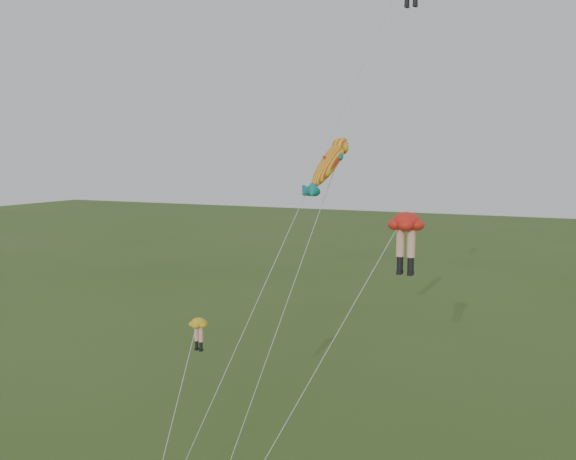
% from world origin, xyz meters
% --- Properties ---
extents(legs_kite_red_mid, '(6.78, 7.52, 13.33)m').
position_xyz_m(legs_kite_red_mid, '(7.45, 3.48, 12.58)').
color(legs_kite_red_mid, red).
rests_on(legs_kite_red_mid, ground).
extents(legs_kite_yellow, '(1.36, 6.04, 7.98)m').
position_xyz_m(legs_kite_yellow, '(-2.12, 1.83, 7.27)').
color(legs_kite_yellow, gold).
rests_on(legs_kite_yellow, ground).
extents(fish_kite, '(3.98, 7.97, 16.89)m').
position_xyz_m(fish_kite, '(3.18, 5.54, 15.33)').
color(fish_kite, yellow).
rests_on(fish_kite, ground).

